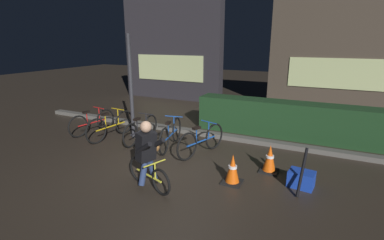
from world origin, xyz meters
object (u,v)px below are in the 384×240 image
(parked_bike_leftmost, at_px, (92,122))
(closed_umbrella, at_px, (302,172))
(cyclist, at_px, (148,154))
(parked_bike_center_left, at_px, (141,130))
(blue_crate, at_px, (301,179))
(parked_bike_right_mid, at_px, (201,141))
(traffic_cone_far, at_px, (270,159))
(parked_bike_center_right, at_px, (171,135))
(street_post, at_px, (131,88))
(traffic_cone_near, at_px, (233,169))
(parked_bike_left_mid, at_px, (111,126))

(parked_bike_leftmost, bearing_deg, closed_umbrella, -90.18)
(cyclist, distance_m, closed_umbrella, 2.67)
(parked_bike_center_left, relative_size, blue_crate, 3.48)
(blue_crate, bearing_deg, parked_bike_right_mid, 164.59)
(traffic_cone_far, bearing_deg, cyclist, -139.36)
(parked_bike_center_right, bearing_deg, cyclist, -172.60)
(parked_bike_leftmost, distance_m, parked_bike_center_left, 1.67)
(parked_bike_center_right, distance_m, closed_umbrella, 3.26)
(parked_bike_leftmost, relative_size, parked_bike_center_right, 0.95)
(blue_crate, height_order, closed_umbrella, closed_umbrella)
(parked_bike_center_right, relative_size, cyclist, 1.27)
(blue_crate, bearing_deg, street_post, 168.43)
(street_post, distance_m, traffic_cone_near, 3.65)
(parked_bike_right_mid, distance_m, traffic_cone_far, 1.63)
(closed_umbrella, bearing_deg, street_post, 84.95)
(parked_bike_leftmost, bearing_deg, blue_crate, -87.74)
(parked_bike_right_mid, height_order, cyclist, cyclist)
(parked_bike_center_left, xyz_separation_m, blue_crate, (4.02, -0.73, -0.17))
(street_post, bearing_deg, parked_bike_center_right, -9.31)
(cyclist, bearing_deg, traffic_cone_far, 60.52)
(street_post, relative_size, blue_crate, 6.21)
(traffic_cone_near, bearing_deg, traffic_cone_far, 56.02)
(street_post, distance_m, traffic_cone_far, 3.94)
(street_post, distance_m, parked_bike_center_left, 1.12)
(closed_umbrella, bearing_deg, parked_bike_left_mid, 89.69)
(street_post, relative_size, parked_bike_leftmost, 1.81)
(parked_bike_leftmost, bearing_deg, parked_bike_left_mid, -88.91)
(parked_bike_center_left, height_order, parked_bike_right_mid, parked_bike_right_mid)
(traffic_cone_far, xyz_separation_m, blue_crate, (0.64, -0.38, -0.12))
(parked_bike_leftmost, relative_size, closed_umbrella, 1.78)
(parked_bike_center_left, bearing_deg, cyclist, -142.30)
(street_post, xyz_separation_m, parked_bike_left_mid, (-0.51, -0.29, -1.02))
(traffic_cone_near, height_order, blue_crate, traffic_cone_near)
(parked_bike_center_right, xyz_separation_m, cyclist, (0.63, -1.88, 0.29))
(parked_bike_center_right, relative_size, blue_crate, 3.61)
(parked_bike_center_left, xyz_separation_m, traffic_cone_near, (2.85, -1.13, -0.05))
(parked_bike_right_mid, bearing_deg, parked_bike_left_mid, 107.31)
(blue_crate, xyz_separation_m, cyclist, (-2.48, -1.19, 0.48))
(closed_umbrella, bearing_deg, parked_bike_leftmost, 89.89)
(cyclist, relative_size, closed_umbrella, 1.47)
(parked_bike_center_right, height_order, parked_bike_right_mid, parked_bike_center_right)
(parked_bike_leftmost, relative_size, parked_bike_right_mid, 0.98)
(parked_bike_center_right, xyz_separation_m, traffic_cone_near, (1.94, -1.09, -0.07))
(parked_bike_center_left, bearing_deg, blue_crate, -101.28)
(parked_bike_leftmost, height_order, traffic_cone_far, parked_bike_leftmost)
(parked_bike_center_left, distance_m, traffic_cone_near, 3.07)
(traffic_cone_near, height_order, closed_umbrella, closed_umbrella)
(parked_bike_right_mid, xyz_separation_m, closed_umbrella, (2.27, -0.87, 0.06))
(street_post, distance_m, parked_bike_leftmost, 1.67)
(parked_bike_center_right, xyz_separation_m, parked_bike_right_mid, (0.85, -0.07, -0.00))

